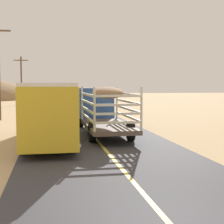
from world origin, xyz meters
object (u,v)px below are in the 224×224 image
livestock_truck (99,105)px  bus (49,111)px  car_far (90,105)px  power_pole_far (21,79)px

livestock_truck → bus: bus is taller
bus → car_far: bus is taller
bus → power_pole_far: bearing=96.6°
bus → car_far: 17.03m
livestock_truck → bus: (-3.41, -3.99, -0.04)m
livestock_truck → car_far: 12.54m
bus → car_far: bearing=75.6°
livestock_truck → car_far: size_ratio=2.10×
livestock_truck → bus: bearing=-130.5°
car_far → power_pole_far: bearing=112.6°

